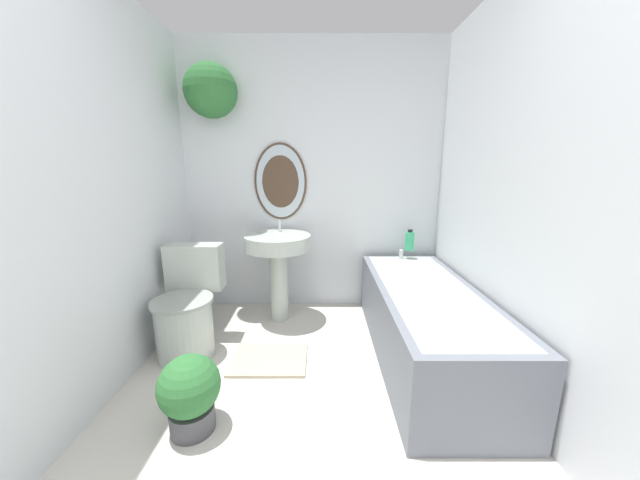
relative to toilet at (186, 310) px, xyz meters
name	(u,v)px	position (x,y,z in m)	size (l,w,h in m)	color
wall_back	(293,165)	(0.72, 0.82, 1.02)	(2.43, 0.43, 2.40)	silver
wall_left	(83,191)	(-0.30, -0.42, 0.88)	(0.06, 2.59, 2.40)	silver
wall_right	(529,190)	(2.07, -0.42, 0.88)	(0.06, 2.59, 2.40)	silver
toilet	(186,310)	(0.00, 0.00, 0.00)	(0.41, 0.56, 0.76)	#B2BCB2
pedestal_sink	(277,255)	(0.60, 0.50, 0.27)	(0.56, 0.56, 0.86)	#B2BCB2
bathtub	(424,321)	(1.69, -0.07, -0.05)	(0.66, 1.68, 0.59)	slate
shampoo_bottle	(408,241)	(1.76, 0.67, 0.36)	(0.08, 0.08, 0.19)	#38B275
potted_plant	(189,392)	(0.30, -0.74, -0.10)	(0.31, 0.31, 0.41)	#47474C
bath_mat	(268,359)	(0.60, -0.14, -0.31)	(0.52, 0.39, 0.02)	#B7A88E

